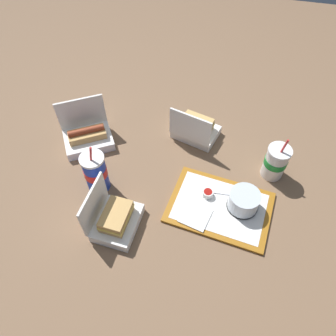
{
  "coord_description": "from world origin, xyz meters",
  "views": [
    {
      "loc": [
        0.16,
        -0.75,
        1.06
      ],
      "look_at": [
        -0.02,
        -0.0,
        0.05
      ],
      "focal_mm": 35.0,
      "sensor_mm": 36.0,
      "label": 1
    }
  ],
  "objects": [
    {
      "name": "ketchup_cup",
      "position": [
        0.15,
        -0.07,
        0.03
      ],
      "size": [
        0.04,
        0.04,
        0.02
      ],
      "color": "white",
      "rests_on": "food_tray"
    },
    {
      "name": "cake_container",
      "position": [
        0.28,
        -0.09,
        0.05
      ],
      "size": [
        0.11,
        0.11,
        0.08
      ],
      "color": "black",
      "rests_on": "food_tray"
    },
    {
      "name": "plastic_fork",
      "position": [
        0.18,
        -0.05,
        0.02
      ],
      "size": [
        0.11,
        0.02,
        0.0
      ],
      "primitive_type": "cube",
      "rotation": [
        0.0,
        0.0,
        0.07
      ],
      "color": "white",
      "rests_on": "food_tray"
    },
    {
      "name": "clamshell_hotdog_back",
      "position": [
        -0.39,
        0.09,
        0.04
      ],
      "size": [
        0.25,
        0.23,
        0.19
      ],
      "color": "white",
      "rests_on": "ground_plane"
    },
    {
      "name": "soda_cup_right",
      "position": [
        -0.26,
        -0.11,
        0.09
      ],
      "size": [
        0.09,
        0.09,
        0.24
      ],
      "color": "#1938B7",
      "rests_on": "ground_plane"
    },
    {
      "name": "ground_plane",
      "position": [
        0.0,
        0.0,
        0.0
      ],
      "size": [
        3.2,
        3.2,
        0.0
      ],
      "primitive_type": "plane",
      "color": "brown"
    },
    {
      "name": "clamshell_sandwich_corner",
      "position": [
        -0.15,
        -0.26,
        0.04
      ],
      "size": [
        0.16,
        0.19,
        0.18
      ],
      "color": "white",
      "rests_on": "ground_plane"
    },
    {
      "name": "food_tray",
      "position": [
        0.2,
        -0.1,
        0.01
      ],
      "size": [
        0.4,
        0.31,
        0.01
      ],
      "color": "#A56619",
      "rests_on": "ground_plane"
    },
    {
      "name": "clamshell_sandwich_right",
      "position": [
        0.05,
        0.23,
        0.04
      ],
      "size": [
        0.21,
        0.19,
        0.17
      ],
      "color": "white",
      "rests_on": "ground_plane"
    },
    {
      "name": "soda_cup_back",
      "position": [
        0.38,
        0.1,
        0.07
      ],
      "size": [
        0.09,
        0.09,
        0.21
      ],
      "color": "white",
      "rests_on": "ground_plane"
    },
    {
      "name": "napkin_stack",
      "position": [
        0.12,
        -0.17,
        0.02
      ],
      "size": [
        0.12,
        0.12,
        0.0
      ],
      "primitive_type": "cube",
      "rotation": [
        0.0,
        0.0,
        -0.23
      ],
      "color": "white",
      "rests_on": "food_tray"
    }
  ]
}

